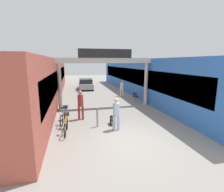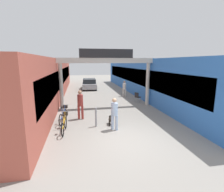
# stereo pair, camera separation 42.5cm
# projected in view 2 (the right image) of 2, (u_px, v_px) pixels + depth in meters

# --- Properties ---
(ground_plane) EXTENTS (80.00, 80.00, 0.00)m
(ground_plane) POSITION_uv_depth(u_px,v_px,m) (128.00, 141.00, 7.79)
(ground_plane) COLOR gray
(storefront_left) EXTENTS (3.00, 26.00, 3.72)m
(storefront_left) POSITION_uv_depth(u_px,v_px,m) (47.00, 78.00, 17.10)
(storefront_left) COLOR #B25142
(storefront_left) RESTS_ON ground_plane
(storefront_right) EXTENTS (3.00, 26.00, 3.72)m
(storefront_right) POSITION_uv_depth(u_px,v_px,m) (146.00, 77.00, 18.98)
(storefront_right) COLOR blue
(storefront_right) RESTS_ON ground_plane
(arcade_sign_gateway) EXTENTS (7.40, 0.47, 4.39)m
(arcade_sign_gateway) POSITION_uv_depth(u_px,v_px,m) (106.00, 66.00, 13.06)
(arcade_sign_gateway) COLOR beige
(arcade_sign_gateway) RESTS_ON ground_plane
(pedestrian_with_dog) EXTENTS (0.47, 0.47, 1.68)m
(pedestrian_with_dog) POSITION_uv_depth(u_px,v_px,m) (114.00, 112.00, 8.87)
(pedestrian_with_dog) COLOR #A5BFE0
(pedestrian_with_dog) RESTS_ON ground_plane
(pedestrian_companion) EXTENTS (0.45, 0.45, 1.78)m
(pedestrian_companion) POSITION_uv_depth(u_px,v_px,m) (80.00, 103.00, 10.57)
(pedestrian_companion) COLOR #99332D
(pedestrian_companion) RESTS_ON ground_plane
(pedestrian_carrying_crate) EXTENTS (0.48, 0.48, 1.60)m
(pedestrian_carrying_crate) POSITION_uv_depth(u_px,v_px,m) (124.00, 88.00, 17.63)
(pedestrian_carrying_crate) COLOR silver
(pedestrian_carrying_crate) RESTS_ON ground_plane
(dog_on_leash) EXTENTS (0.31, 0.65, 0.47)m
(dog_on_leash) POSITION_uv_depth(u_px,v_px,m) (111.00, 119.00, 9.79)
(dog_on_leash) COLOR black
(dog_on_leash) RESTS_ON ground_plane
(bicycle_orange_nearest) EXTENTS (0.46, 1.69, 0.98)m
(bicycle_orange_nearest) POSITION_uv_depth(u_px,v_px,m) (64.00, 123.00, 8.74)
(bicycle_orange_nearest) COLOR black
(bicycle_orange_nearest) RESTS_ON ground_plane
(bicycle_blue_second) EXTENTS (0.48, 1.67, 0.98)m
(bicycle_blue_second) POSITION_uv_depth(u_px,v_px,m) (63.00, 115.00, 10.12)
(bicycle_blue_second) COLOR black
(bicycle_blue_second) RESTS_ON ground_plane
(bollard_post_metal) EXTENTS (0.10, 0.10, 1.08)m
(bollard_post_metal) POSITION_uv_depth(u_px,v_px,m) (96.00, 117.00, 9.39)
(bollard_post_metal) COLOR gray
(bollard_post_metal) RESTS_ON ground_plane
(cafe_chair_black_nearer) EXTENTS (0.55, 0.55, 0.89)m
(cafe_chair_black_nearer) POSITION_uv_depth(u_px,v_px,m) (137.00, 96.00, 14.97)
(cafe_chair_black_nearer) COLOR gray
(cafe_chair_black_nearer) RESTS_ON ground_plane
(parked_car_silver) EXTENTS (1.92, 4.06, 1.33)m
(parked_car_silver) POSITION_uv_depth(u_px,v_px,m) (89.00, 84.00, 22.59)
(parked_car_silver) COLOR #99999E
(parked_car_silver) RESTS_ON ground_plane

